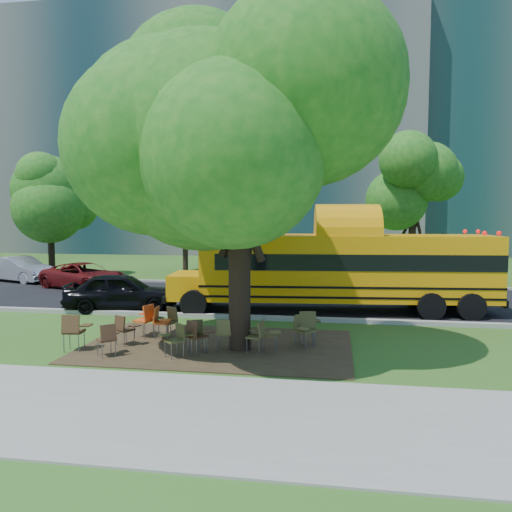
% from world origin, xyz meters
% --- Properties ---
extents(ground, '(160.00, 160.00, 0.00)m').
position_xyz_m(ground, '(0.00, 0.00, 0.00)').
color(ground, '#2F4B17').
rests_on(ground, ground).
extents(sidewalk, '(60.00, 4.00, 0.04)m').
position_xyz_m(sidewalk, '(0.00, -5.00, 0.02)').
color(sidewalk, gray).
rests_on(sidewalk, ground).
extents(dirt_patch, '(7.00, 4.50, 0.03)m').
position_xyz_m(dirt_patch, '(1.00, -0.50, 0.01)').
color(dirt_patch, '#382819').
rests_on(dirt_patch, ground).
extents(asphalt_road, '(80.00, 8.00, 0.04)m').
position_xyz_m(asphalt_road, '(0.00, 7.00, 0.02)').
color(asphalt_road, black).
rests_on(asphalt_road, ground).
extents(kerb_near, '(80.00, 0.25, 0.14)m').
position_xyz_m(kerb_near, '(0.00, 3.00, 0.07)').
color(kerb_near, gray).
rests_on(kerb_near, ground).
extents(kerb_far, '(80.00, 0.25, 0.14)m').
position_xyz_m(kerb_far, '(0.00, 11.10, 0.07)').
color(kerb_far, gray).
rests_on(kerb_far, ground).
extents(building_main, '(38.00, 16.00, 22.00)m').
position_xyz_m(building_main, '(-8.00, 36.00, 11.00)').
color(building_main, '#63625E').
rests_on(building_main, ground).
extents(bg_tree_0, '(5.20, 5.20, 7.18)m').
position_xyz_m(bg_tree_0, '(-12.00, 13.00, 4.57)').
color(bg_tree_0, black).
rests_on(bg_tree_0, ground).
extents(bg_tree_2, '(4.80, 4.80, 6.62)m').
position_xyz_m(bg_tree_2, '(-5.00, 16.00, 4.21)').
color(bg_tree_2, black).
rests_on(bg_tree_2, ground).
extents(bg_tree_3, '(5.60, 5.60, 7.84)m').
position_xyz_m(bg_tree_3, '(8.00, 14.00, 5.03)').
color(bg_tree_3, black).
rests_on(bg_tree_3, ground).
extents(main_tree, '(7.20, 7.20, 9.09)m').
position_xyz_m(main_tree, '(1.65, -0.77, 5.48)').
color(main_tree, black).
rests_on(main_tree, ground).
extents(school_bus, '(11.49, 3.48, 2.77)m').
position_xyz_m(school_bus, '(4.32, 4.70, 1.60)').
color(school_bus, orange).
rests_on(school_bus, ground).
extents(chair_0, '(0.65, 0.64, 0.97)m').
position_xyz_m(chair_0, '(-2.48, -1.59, 0.60)').
color(chair_0, '#483019').
rests_on(chair_0, ground).
extents(chair_1, '(0.69, 0.54, 0.84)m').
position_xyz_m(chair_1, '(-1.45, -0.90, 0.52)').
color(chair_1, '#3E2716').
rests_on(chair_1, ground).
extents(chair_2, '(0.57, 0.72, 0.84)m').
position_xyz_m(chair_2, '(-1.40, -1.94, 0.52)').
color(chair_2, '#4D2E1B').
rests_on(chair_2, ground).
extents(chair_3, '(0.72, 0.57, 0.84)m').
position_xyz_m(chair_3, '(0.24, -1.70, 0.52)').
color(chair_3, '#45411D').
rests_on(chair_3, ground).
extents(chair_4, '(0.74, 0.58, 0.87)m').
position_xyz_m(chair_4, '(0.67, -1.37, 0.54)').
color(chair_4, '#462B19').
rests_on(chair_4, ground).
extents(chair_5, '(0.56, 0.68, 0.83)m').
position_xyz_m(chair_5, '(0.60, -1.24, 0.51)').
color(chair_5, '#46421E').
rests_on(chair_5, ground).
extents(chair_6, '(0.48, 0.60, 0.82)m').
position_xyz_m(chair_6, '(2.14, -1.01, 0.51)').
color(chair_6, '#4E4622').
rests_on(chair_6, ground).
extents(chair_7, '(0.57, 0.56, 0.84)m').
position_xyz_m(chair_7, '(2.38, -0.76, 0.52)').
color(chair_7, brown).
rests_on(chair_7, ground).
extents(chair_8, '(0.58, 0.75, 0.96)m').
position_xyz_m(chair_8, '(-1.23, 0.09, 0.59)').
color(chair_8, '#D84B17').
rests_on(chair_8, ground).
extents(chair_9, '(0.74, 0.58, 0.88)m').
position_xyz_m(chair_9, '(-0.59, 0.16, 0.54)').
color(chair_9, brown).
rests_on(chair_9, ground).
extents(chair_10, '(0.57, 0.60, 0.91)m').
position_xyz_m(chair_10, '(-0.76, 0.00, 0.56)').
color(chair_10, '#D65016').
rests_on(chair_10, ground).
extents(chair_11, '(0.54, 0.54, 0.81)m').
position_xyz_m(chair_11, '(1.28, -0.84, 0.50)').
color(chair_11, brown).
rests_on(chair_11, ground).
extents(chair_12, '(0.59, 0.75, 0.88)m').
position_xyz_m(chair_12, '(3.23, -0.31, 0.54)').
color(chair_12, brown).
rests_on(chair_12, ground).
extents(chair_13, '(0.64, 0.66, 0.95)m').
position_xyz_m(chair_13, '(3.36, -0.03, 0.59)').
color(chair_13, '#45421E').
rests_on(chair_13, ground).
extents(black_car, '(4.30, 2.42, 1.38)m').
position_xyz_m(black_car, '(-3.62, 3.80, 0.69)').
color(black_car, black).
rests_on(black_car, ground).
extents(bg_car_silver, '(4.28, 2.65, 1.33)m').
position_xyz_m(bg_car_silver, '(-12.12, 10.25, 0.67)').
color(bg_car_silver, '#9E9EA3').
rests_on(bg_car_silver, ground).
extents(bg_car_red, '(4.87, 3.48, 1.23)m').
position_xyz_m(bg_car_red, '(-7.59, 8.50, 0.62)').
color(bg_car_red, '#590F10').
rests_on(bg_car_red, ground).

